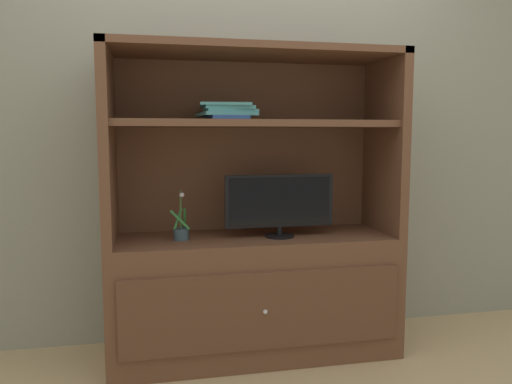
% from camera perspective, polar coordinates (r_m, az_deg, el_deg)
% --- Properties ---
extents(painted_rear_wall, '(6.00, 0.10, 2.80)m').
position_cam_1_polar(painted_rear_wall, '(3.04, -1.56, 9.94)').
color(painted_rear_wall, gray).
rests_on(painted_rear_wall, ground_plane).
extents(media_console, '(1.57, 0.55, 1.67)m').
position_cam_1_polar(media_console, '(2.78, -0.24, -7.91)').
color(media_console, brown).
rests_on(media_console, ground_plane).
extents(tv_monitor, '(0.60, 0.16, 0.34)m').
position_cam_1_polar(tv_monitor, '(2.70, 2.73, -1.29)').
color(tv_monitor, black).
rests_on(tv_monitor, media_console).
extents(potted_plant, '(0.10, 0.10, 0.26)m').
position_cam_1_polar(potted_plant, '(2.67, -8.60, -4.52)').
color(potted_plant, '#384C56').
rests_on(potted_plant, media_console).
extents(magazine_stack, '(0.31, 0.34, 0.09)m').
position_cam_1_polar(magazine_stack, '(2.67, -3.38, 9.19)').
color(magazine_stack, '#2D519E').
rests_on(magazine_stack, media_console).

